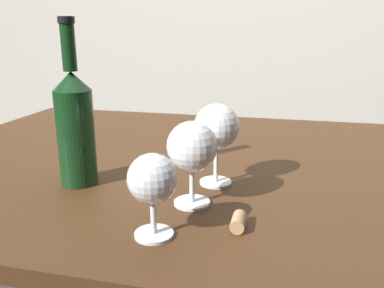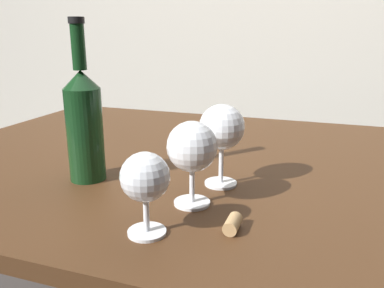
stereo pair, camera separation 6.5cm
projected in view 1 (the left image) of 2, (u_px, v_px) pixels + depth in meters
The scene contains 6 objects.
dining_table at pixel (166, 189), 0.96m from camera, with size 1.22×0.97×0.72m.
wine_glass_merlot at pixel (152, 180), 0.55m from camera, with size 0.07×0.07×0.13m.
wine_glass_rose at pixel (192, 148), 0.65m from camera, with size 0.09×0.09×0.15m.
wine_glass_amber at pixel (217, 128), 0.74m from camera, with size 0.09×0.09×0.16m.
wine_bottle at pixel (75, 125), 0.74m from camera, with size 0.07×0.07×0.31m.
cork at pixel (238, 222), 0.60m from camera, with size 0.02×0.02×0.04m, color tan.
Camera 1 is at (0.27, -0.86, 1.01)m, focal length 36.69 mm.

